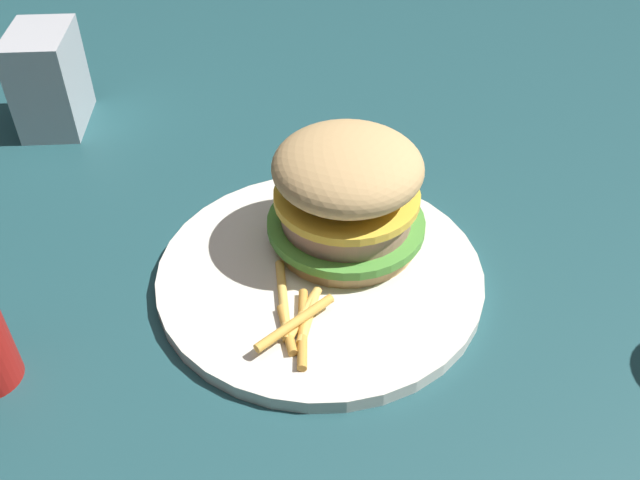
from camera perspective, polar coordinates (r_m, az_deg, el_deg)
ground_plane at (r=0.54m, az=-1.59°, el=-4.74°), size 1.60×1.60×0.00m
plate at (r=0.55m, az=-0.00°, el=-2.84°), size 0.26×0.26×0.01m
sandwich at (r=0.55m, az=2.25°, el=3.97°), size 0.13×0.13×0.10m
fries_pile at (r=0.51m, az=-1.97°, el=-6.44°), size 0.05×0.11×0.01m
napkin_dispenser at (r=0.78m, az=-21.64°, el=12.31°), size 0.07×0.10×0.10m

